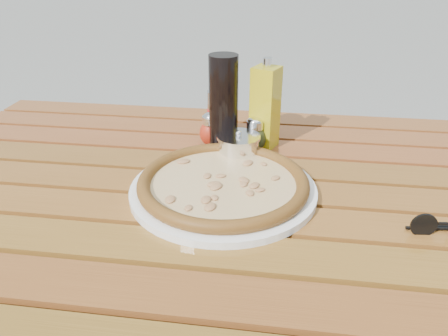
# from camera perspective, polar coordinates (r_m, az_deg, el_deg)

# --- Properties ---
(table) EXTENTS (1.40, 0.90, 0.75)m
(table) POSITION_cam_1_polar(r_m,az_deg,el_deg) (0.91, -0.18, -6.49)
(table) COLOR #361E0C
(table) RESTS_ON ground
(plate) EXTENTS (0.47, 0.47, 0.01)m
(plate) POSITION_cam_1_polar(r_m,az_deg,el_deg) (0.85, -0.10, -2.83)
(plate) COLOR white
(plate) RESTS_ON table
(pizza) EXTENTS (0.46, 0.46, 0.03)m
(pizza) POSITION_cam_1_polar(r_m,az_deg,el_deg) (0.84, -0.10, -1.90)
(pizza) COLOR #F7E5B0
(pizza) RESTS_ON plate
(pepper_shaker) EXTENTS (0.07, 0.07, 0.08)m
(pepper_shaker) POSITION_cam_1_polar(r_m,az_deg,el_deg) (1.04, -1.73, 5.02)
(pepper_shaker) COLOR red
(pepper_shaker) RESTS_ON table
(oregano_shaker) EXTENTS (0.07, 0.07, 0.08)m
(oregano_shaker) POSITION_cam_1_polar(r_m,az_deg,el_deg) (1.01, 4.05, 4.37)
(oregano_shaker) COLOR #393F19
(oregano_shaker) RESTS_ON table
(dark_bottle) EXTENTS (0.08, 0.08, 0.22)m
(dark_bottle) POSITION_cam_1_polar(r_m,az_deg,el_deg) (1.00, -0.07, 8.41)
(dark_bottle) COLOR black
(dark_bottle) RESTS_ON table
(soda_can) EXTENTS (0.08, 0.08, 0.12)m
(soda_can) POSITION_cam_1_polar(r_m,az_deg,el_deg) (1.07, -0.39, 6.86)
(soda_can) COLOR silver
(soda_can) RESTS_ON table
(olive_oil_cruet) EXTENTS (0.07, 0.07, 0.21)m
(olive_oil_cruet) POSITION_cam_1_polar(r_m,az_deg,el_deg) (1.02, 5.40, 7.90)
(olive_oil_cruet) COLOR #B4A113
(olive_oil_cruet) RESTS_ON table
(parmesan_tin) EXTENTS (0.11, 0.11, 0.07)m
(parmesan_tin) POSITION_cam_1_polar(r_m,az_deg,el_deg) (0.97, 1.90, 2.68)
(parmesan_tin) COLOR white
(parmesan_tin) RESTS_ON table
(sunglasses) EXTENTS (0.11, 0.03, 0.04)m
(sunglasses) POSITION_cam_1_polar(r_m,az_deg,el_deg) (0.81, 26.63, -6.78)
(sunglasses) COLOR black
(sunglasses) RESTS_ON table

